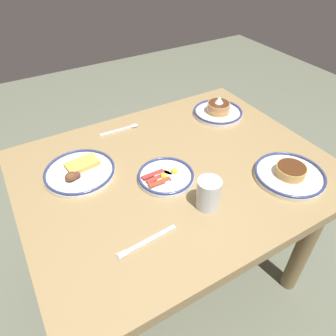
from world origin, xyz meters
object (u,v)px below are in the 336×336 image
at_px(plate_center_pancakes, 218,111).
at_px(drinking_glass, 208,195).
at_px(plate_far_companion, 166,176).
at_px(plate_far_side, 290,174).
at_px(tea_spoon, 125,128).
at_px(plate_near_main, 80,172).
at_px(fork_near, 147,241).

xyz_separation_m(plate_center_pancakes, drinking_glass, (0.40, 0.47, 0.03)).
bearing_deg(plate_center_pancakes, drinking_glass, 49.44).
bearing_deg(plate_center_pancakes, plate_far_companion, 31.56).
bearing_deg(plate_far_side, plate_center_pancakes, -95.74).
bearing_deg(tea_spoon, plate_far_companion, 88.90).
xyz_separation_m(plate_near_main, tea_spoon, (-0.28, -0.20, -0.01)).
height_order(plate_near_main, plate_far_companion, plate_near_main).
relative_size(plate_near_main, plate_center_pancakes, 1.13).
bearing_deg(fork_near, plate_near_main, -79.52).
xyz_separation_m(plate_center_pancakes, plate_far_companion, (0.46, 0.28, -0.01)).
relative_size(plate_near_main, tea_spoon, 1.45).
xyz_separation_m(plate_near_main, drinking_glass, (-0.33, 0.38, 0.04)).
xyz_separation_m(plate_center_pancakes, plate_far_side, (0.05, 0.51, -0.01)).
bearing_deg(tea_spoon, plate_near_main, 36.19).
distance_m(plate_center_pancakes, fork_near, 0.83).
distance_m(plate_center_pancakes, tea_spoon, 0.46).
relative_size(plate_far_side, fork_near, 1.29).
height_order(plate_far_side, drinking_glass, drinking_glass).
bearing_deg(fork_near, plate_center_pancakes, -142.37).
height_order(plate_far_companion, fork_near, plate_far_companion).
xyz_separation_m(plate_far_companion, tea_spoon, (-0.01, -0.39, -0.01)).
distance_m(plate_center_pancakes, plate_far_companion, 0.54).
xyz_separation_m(plate_far_side, fork_near, (0.60, -0.01, -0.01)).
bearing_deg(drinking_glass, fork_near, 7.39).
height_order(plate_center_pancakes, plate_far_companion, plate_center_pancakes).
relative_size(plate_far_companion, drinking_glass, 1.92).
distance_m(plate_near_main, plate_far_side, 0.80).
bearing_deg(drinking_glass, plate_far_side, 173.77).
distance_m(plate_far_companion, fork_near, 0.30).
height_order(plate_near_main, fork_near, plate_near_main).
bearing_deg(plate_far_companion, fork_near, 48.69).
bearing_deg(fork_near, plate_far_side, 179.43).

